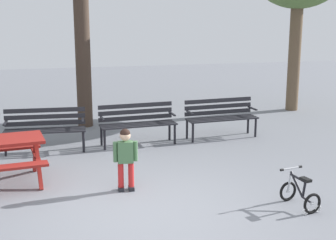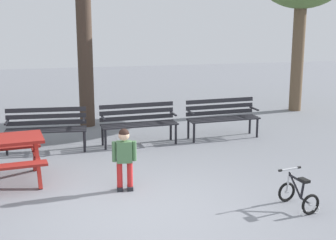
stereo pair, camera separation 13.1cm
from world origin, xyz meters
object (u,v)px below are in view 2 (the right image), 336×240
Objects in this scene: child_standing at (124,155)px; kids_bicycle at (299,195)px; park_bench_right at (222,115)px; park_bench_left at (138,120)px; park_bench_far_left at (46,126)px.

child_standing reaches higher than kids_bicycle.
park_bench_right is at bearing 47.20° from child_standing.
kids_bicycle is (1.66, -3.91, -0.31)m from park_bench_left.
park_bench_far_left and park_bench_left have the same top height.
child_standing is at bearing -132.80° from park_bench_right.
park_bench_left is at bearing 75.87° from child_standing.
child_standing is 2.67m from kids_bicycle.
park_bench_left is 4.26m from kids_bicycle.
park_bench_left is at bearing -176.20° from park_bench_right.
park_bench_far_left and park_bench_right have the same top height.
child_standing reaches higher than park_bench_far_left.
park_bench_right is 4.05m from kids_bicycle.
child_standing is 1.64× the size of kids_bicycle.
park_bench_far_left is 2.67× the size of kids_bicycle.
park_bench_left is 1.63× the size of child_standing.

